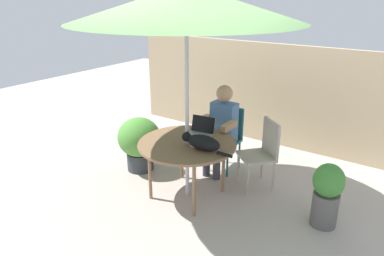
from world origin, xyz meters
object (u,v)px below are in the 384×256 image
Objects in this scene: person_seated at (221,125)px; potted_plant_near_fence at (139,141)px; laptop at (201,129)px; patio_table at (187,146)px; cat at (202,142)px; chair_occupied at (227,133)px; chair_empty at (263,149)px; patio_umbrella at (186,4)px; potted_plant_by_chair at (327,193)px.

person_seated is 1.60× the size of potted_plant_near_fence.
laptop is 1.01m from potted_plant_near_fence.
person_seated reaches higher than patio_table.
cat is at bearing -11.90° from potted_plant_near_fence.
potted_plant_near_fence is at bearing 168.78° from patio_table.
chair_occupied is 1.16× the size of potted_plant_near_fence.
chair_empty is 1.16× the size of potted_plant_near_fence.
patio_table is at bearing 0.00° from patio_umbrella.
potted_plant_near_fence is (-0.95, 0.19, -0.22)m from patio_table.
chair_empty is at bearing 48.99° from patio_umbrella.
laptop is (-0.65, -0.43, 0.26)m from chair_empty.
person_seated is at bearing 90.00° from patio_umbrella.
potted_plant_by_chair is at bearing 17.36° from cat.
potted_plant_by_chair is (1.55, -0.44, -0.29)m from person_seated.
potted_plant_near_fence is (-0.95, 0.19, -1.81)m from patio_umbrella.
patio_umbrella is 3.25× the size of potted_plant_near_fence.
patio_umbrella reaches higher than patio_table.
person_seated is at bearing 175.81° from chair_empty.
patio_umbrella is at bearing -88.80° from laptop.
cat is (0.24, -0.06, -1.45)m from patio_umbrella.
chair_occupied is at bearing 90.00° from person_seated.
potted_plant_near_fence is (-0.94, -0.12, -0.34)m from laptop.
chair_empty is 0.82m from laptop.
laptop is at bearing 7.55° from potted_plant_near_fence.
potted_plant_near_fence is (-1.19, 0.25, -0.36)m from cat.
person_seated is at bearing 89.21° from laptop.
patio_umbrella is at bearing -131.01° from chair_empty.
patio_umbrella is 3.77× the size of cat.
patio_umbrella reaches higher than potted_plant_by_chair.
laptop is (-0.01, 0.31, -1.47)m from patio_umbrella.
laptop reaches higher than patio_table.
chair_empty is at bearing 48.99° from patio_table.
patio_umbrella is (0.00, 0.00, 1.58)m from patio_table.
patio_table is 1.61× the size of potted_plant_by_chair.
patio_umbrella reaches higher than laptop.
person_seated is 1.86× the size of cat.
patio_umbrella reaches higher than person_seated.
cat is at bearing -56.28° from laptop.
chair_empty is at bearing 156.49° from potted_plant_by_chair.
chair_occupied and chair_empty have the same top height.
patio_umbrella is 2.05m from potted_plant_near_fence.
potted_plant_near_fence is 2.50m from potted_plant_by_chair.
patio_umbrella is 2.81× the size of chair_occupied.
person_seated reaches higher than chair_occupied.
person_seated is (0.00, 0.79, 0.03)m from patio_table.
patio_umbrella reaches higher than cat.
person_seated is 3.67× the size of laptop.
cat is at bearing -76.33° from chair_occupied.
patio_table is 0.47× the size of patio_umbrella.
person_seated reaches higher than potted_plant_near_fence.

